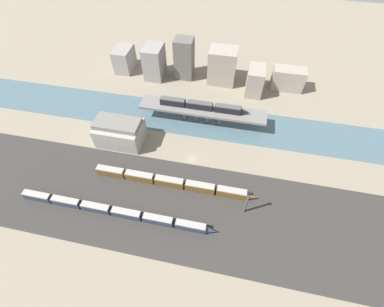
# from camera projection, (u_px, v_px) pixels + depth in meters

# --- Properties ---
(ground_plane) EXTENTS (400.00, 400.00, 0.00)m
(ground_plane) POSITION_uv_depth(u_px,v_px,m) (192.00, 159.00, 114.14)
(ground_plane) COLOR gray
(railbed_yard) EXTENTS (280.00, 42.00, 0.01)m
(railbed_yard) POSITION_uv_depth(u_px,v_px,m) (179.00, 207.00, 99.33)
(railbed_yard) COLOR #33302D
(railbed_yard) RESTS_ON ground
(river_water) EXTENTS (320.00, 23.27, 0.01)m
(river_water) POSITION_uv_depth(u_px,v_px,m) (202.00, 121.00, 129.59)
(river_water) COLOR #47606B
(river_water) RESTS_ON ground
(bridge) EXTENTS (61.35, 9.72, 7.99)m
(bridge) POSITION_uv_depth(u_px,v_px,m) (202.00, 110.00, 124.35)
(bridge) COLOR slate
(bridge) RESTS_ON ground
(train_on_bridge) EXTENTS (43.21, 3.09, 3.58)m
(train_on_bridge) POSITION_uv_depth(u_px,v_px,m) (203.00, 106.00, 121.97)
(train_on_bridge) COLOR black
(train_on_bridge) RESTS_ON bridge
(train_yard_near) EXTENTS (76.56, 2.66, 3.62)m
(train_yard_near) POSITION_uv_depth(u_px,v_px,m) (114.00, 211.00, 96.20)
(train_yard_near) COLOR #2D384C
(train_yard_near) RESTS_ON ground
(train_yard_mid) EXTENTS (66.79, 2.93, 4.16)m
(train_yard_mid) POSITION_uv_depth(u_px,v_px,m) (172.00, 182.00, 103.92)
(train_yard_mid) COLOR brown
(train_yard_mid) RESTS_ON ground
(warehouse_building) EXTENTS (20.54, 13.96, 12.26)m
(warehouse_building) POSITION_uv_depth(u_px,v_px,m) (120.00, 132.00, 116.58)
(warehouse_building) COLOR #9E998E
(warehouse_building) RESTS_ON ground
(signal_tower) EXTENTS (1.00, 0.79, 14.10)m
(signal_tower) POSITION_uv_depth(u_px,v_px,m) (247.00, 202.00, 92.59)
(signal_tower) COLOR #4C4C51
(signal_tower) RESTS_ON ground
(city_block_far_left) EXTENTS (9.58, 14.39, 13.37)m
(city_block_far_left) POSITION_uv_depth(u_px,v_px,m) (124.00, 59.00, 153.28)
(city_block_far_left) COLOR gray
(city_block_far_left) RESTS_ON ground
(city_block_left) EXTENTS (10.26, 13.93, 18.31)m
(city_block_left) POSITION_uv_depth(u_px,v_px,m) (154.00, 62.00, 146.91)
(city_block_left) COLOR gray
(city_block_left) RESTS_ON ground
(city_block_center) EXTENTS (10.26, 9.46, 22.79)m
(city_block_center) POSITION_uv_depth(u_px,v_px,m) (184.00, 59.00, 145.01)
(city_block_center) COLOR #605B56
(city_block_center) RESTS_ON ground
(city_block_right) EXTENTS (15.12, 12.27, 19.60)m
(city_block_right) POSITION_uv_depth(u_px,v_px,m) (222.00, 66.00, 143.13)
(city_block_right) COLOR gray
(city_block_right) RESTS_ON ground
(city_block_far_right) EXTENTS (8.79, 13.77, 14.67)m
(city_block_far_right) POSITION_uv_depth(u_px,v_px,m) (255.00, 81.00, 138.71)
(city_block_far_right) COLOR gray
(city_block_far_right) RESTS_ON ground
(city_block_tall) EXTENTS (17.27, 8.50, 12.16)m
(city_block_tall) POSITION_uv_depth(u_px,v_px,m) (288.00, 79.00, 141.73)
(city_block_tall) COLOR gray
(city_block_tall) RESTS_ON ground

